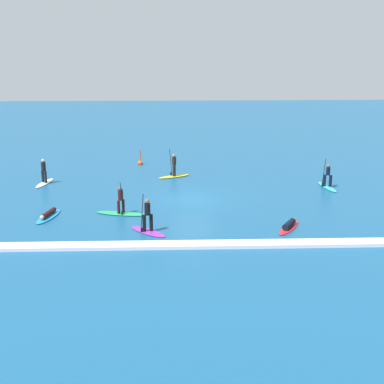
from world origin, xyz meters
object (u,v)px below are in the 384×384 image
surfer_on_red_board (289,225)px  surfer_on_green_board (121,208)px  surfer_on_white_board (44,177)px  surfer_on_yellow_board (174,171)px  surfer_on_blue_board (48,215)px  surfer_on_purple_board (148,223)px  surfer_on_teal_board (327,182)px  marker_buoy (140,162)px

surfer_on_red_board → surfer_on_green_board: (-9.55, 2.82, 0.20)m
surfer_on_red_board → surfer_on_white_board: surfer_on_white_board is taller
surfer_on_white_board → surfer_on_green_board: size_ratio=0.89×
surfer_on_yellow_board → surfer_on_blue_board: (-7.43, -9.47, -0.32)m
surfer_on_green_board → surfer_on_purple_board: size_ratio=1.35×
surfer_on_teal_board → surfer_on_purple_board: (-12.27, -8.80, 0.12)m
surfer_on_yellow_board → surfer_on_blue_board: 12.04m
surfer_on_red_board → surfer_on_blue_board: (-13.78, 2.37, -0.03)m
surfer_on_red_board → surfer_on_purple_board: (-7.82, -0.39, 0.38)m
surfer_on_red_board → marker_buoy: bearing=59.9°
surfer_on_red_board → marker_buoy: 18.65m
surfer_on_blue_board → surfer_on_white_board: (-2.00, 7.83, 0.38)m
surfer_on_green_board → surfer_on_blue_board: bearing=-160.4°
surfer_on_blue_board → surfer_on_teal_board: 19.22m
surfer_on_yellow_board → surfer_on_red_board: 13.44m
surfer_on_teal_board → surfer_on_white_board: bearing=75.8°
surfer_on_yellow_board → surfer_on_red_board: (6.35, -11.84, -0.29)m
surfer_on_teal_board → surfer_on_purple_board: surfer_on_purple_board is taller
surfer_on_blue_board → surfer_on_yellow_board: bearing=154.6°
surfer_on_purple_board → surfer_on_red_board: bearing=-132.3°
surfer_on_green_board → surfer_on_yellow_board: bearing=84.1°
surfer_on_blue_board → surfer_on_green_board: bearing=108.7°
surfer_on_teal_board → marker_buoy: (-13.64, 7.82, -0.24)m
surfer_on_red_board → marker_buoy: size_ratio=1.99×
surfer_on_white_board → surfer_on_green_board: 9.66m
surfer_on_teal_board → marker_buoy: surfer_on_teal_board is taller
surfer_on_green_board → surfer_on_white_board: bearing=143.8°
surfer_on_yellow_board → surfer_on_purple_board: 12.31m
surfer_on_yellow_board → surfer_on_teal_board: bearing=135.9°
surfer_on_teal_board → marker_buoy: 15.72m
surfer_on_yellow_board → surfer_on_green_board: size_ratio=0.81×
surfer_on_blue_board → surfer_on_teal_board: surfer_on_teal_board is taller
surfer_on_yellow_board → surfer_on_white_board: surfer_on_yellow_board is taller
surfer_on_yellow_board → surfer_on_red_board: surfer_on_yellow_board is taller
surfer_on_blue_board → surfer_on_purple_board: 6.58m
surfer_on_green_board → surfer_on_purple_board: 3.65m
surfer_on_red_board → surfer_on_teal_board: (4.46, 8.41, 0.26)m
surfer_on_teal_board → marker_buoy: size_ratio=2.11×
surfer_on_yellow_board → marker_buoy: 5.23m
surfer_on_red_board → surfer_on_green_board: surfer_on_green_board is taller
surfer_on_teal_board → surfer_on_purple_board: size_ratio=1.22×
surfer_on_teal_board → surfer_on_purple_board: 15.10m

